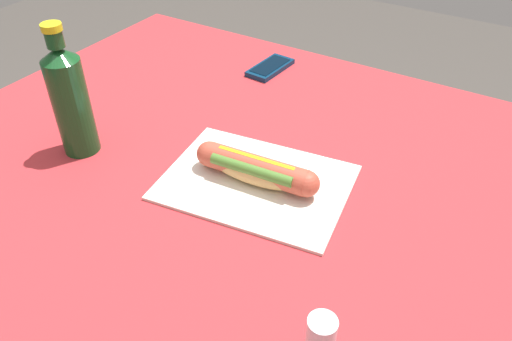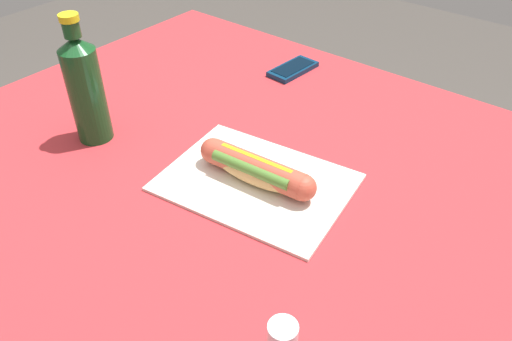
% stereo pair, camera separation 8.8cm
% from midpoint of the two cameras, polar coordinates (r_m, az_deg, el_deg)
% --- Properties ---
extents(dining_table, '(1.26, 1.01, 0.73)m').
position_cam_midpoint_polar(dining_table, '(1.02, 0.97, -4.02)').
color(dining_table, brown).
rests_on(dining_table, ground).
extents(paper_wrapper, '(0.35, 0.28, 0.01)m').
position_cam_midpoint_polar(paper_wrapper, '(0.90, 2.81, -1.47)').
color(paper_wrapper, silver).
rests_on(paper_wrapper, dining_table).
extents(hot_dog, '(0.24, 0.07, 0.05)m').
position_cam_midpoint_polar(hot_dog, '(0.88, 2.84, 0.03)').
color(hot_dog, tan).
rests_on(hot_dog, paper_wrapper).
extents(cell_phone, '(0.07, 0.14, 0.01)m').
position_cam_midpoint_polar(cell_phone, '(1.27, 6.25, 11.36)').
color(cell_phone, '#0A2D4C').
rests_on(cell_phone, dining_table).
extents(soda_bottle, '(0.07, 0.07, 0.25)m').
position_cam_midpoint_polar(soda_bottle, '(1.00, -16.48, 8.94)').
color(soda_bottle, '#14471E').
rests_on(soda_bottle, dining_table).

